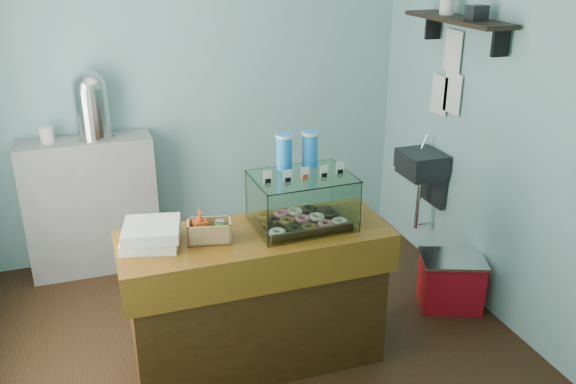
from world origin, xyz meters
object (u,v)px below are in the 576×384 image
object	(u,v)px
display_case	(300,197)
red_cooler	(451,281)
counter	(257,298)
coffee_urn	(91,103)

from	to	relation	value
display_case	red_cooler	world-z (taller)	display_case
display_case	counter	bearing A→B (deg)	-172.09
coffee_urn	red_cooler	world-z (taller)	coffee_urn
display_case	red_cooler	distance (m)	1.50
coffee_urn	counter	bearing A→B (deg)	-62.82
counter	display_case	distance (m)	0.69
counter	red_cooler	size ratio (longest dim) A/B	2.96
display_case	coffee_urn	distance (m)	1.91
counter	display_case	world-z (taller)	display_case
coffee_urn	red_cooler	size ratio (longest dim) A/B	0.95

